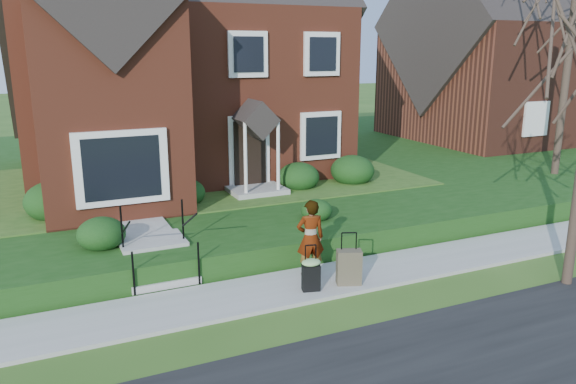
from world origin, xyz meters
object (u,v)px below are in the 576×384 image
woman (310,238)px  suitcase_olive (349,267)px  front_steps (157,255)px  suitcase_black (311,273)px

woman → suitcase_olive: 1.02m
front_steps → suitcase_black: (2.59, -2.22, -0.03)m
front_steps → suitcase_olive: size_ratio=1.87×
suitcase_black → suitcase_olive: size_ratio=0.87×
woman → suitcase_black: bearing=74.6°
front_steps → suitcase_olive: (3.44, -2.24, -0.03)m
suitcase_black → front_steps: bearing=153.3°
front_steps → woman: 3.32m
front_steps → woman: size_ratio=1.23×
front_steps → suitcase_olive: 4.11m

